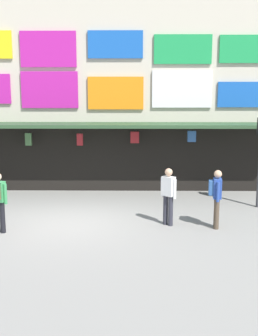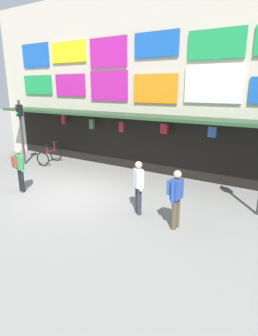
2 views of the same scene
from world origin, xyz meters
name	(u,v)px [view 2 (image 2 of 2)]	position (x,y,z in m)	size (l,w,h in m)	color
ground_plane	(74,193)	(0.00, 0.00, 0.00)	(80.00, 80.00, 0.00)	gray
shopfront	(138,83)	(0.00, 4.57, 3.96)	(18.00, 2.60, 8.00)	beige
traffic_light_near	(20,122)	(-5.02, 1.73, 2.14)	(0.33, 0.35, 3.20)	#38383D
bicycle_parked	(50,156)	(-4.04, 2.54, 0.39)	(0.95, 1.29, 1.05)	black
pedestrian_in_white	(176,195)	(4.24, -0.44, 0.98)	(0.38, 0.53, 1.68)	brown
pedestrian_in_black	(19,166)	(-1.78, -0.91, 0.98)	(0.51, 0.43, 1.68)	black
pedestrian_in_green	(138,185)	(2.91, -0.19, 0.95)	(0.42, 0.40, 1.68)	#2D2D38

